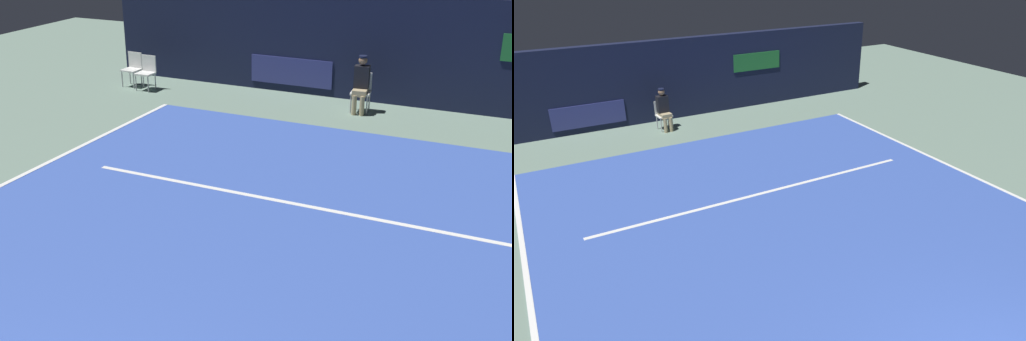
{
  "view_description": "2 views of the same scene",
  "coord_description": "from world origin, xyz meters",
  "views": [
    {
      "loc": [
        3.16,
        -1.71,
        4.51
      ],
      "look_at": [
        -0.38,
        6.03,
        0.98
      ],
      "focal_mm": 45.24,
      "sensor_mm": 36.0,
      "label": 1
    },
    {
      "loc": [
        -4.57,
        -1.5,
        5.18
      ],
      "look_at": [
        -0.25,
        6.29,
        1.0
      ],
      "focal_mm": 33.18,
      "sensor_mm": 36.0,
      "label": 2
    }
  ],
  "objects": [
    {
      "name": "back_wall",
      "position": [
        -0.0,
        13.48,
        1.3
      ],
      "size": [
        15.58,
        0.33,
        2.6
      ],
      "color": "#141933",
      "rests_on": "ground"
    },
    {
      "name": "courtside_chair_far",
      "position": [
        -6.8,
        12.22,
        0.5
      ],
      "size": [
        0.46,
        0.43,
        0.88
      ],
      "color": "white",
      "rests_on": "ground"
    },
    {
      "name": "courtside_chair_near",
      "position": [
        -6.25,
        12.05,
        0.5
      ],
      "size": [
        0.44,
        0.42,
        0.88
      ],
      "color": "white",
      "rests_on": "ground"
    },
    {
      "name": "court_surface",
      "position": [
        0.0,
        5.01,
        0.01
      ],
      "size": [
        10.21,
        12.03,
        0.01
      ],
      "primitive_type": "cube",
      "color": "#3856B2",
      "rests_on": "ground"
    },
    {
      "name": "line_judge_on_chair",
      "position": [
        -0.64,
        12.41,
        0.69
      ],
      "size": [
        0.48,
        0.56,
        1.32
      ],
      "color": "white",
      "rests_on": "ground"
    },
    {
      "name": "ground_plane",
      "position": [
        0.0,
        5.01,
        0.0
      ],
      "size": [
        30.95,
        30.95,
        0.0
      ],
      "primitive_type": "plane",
      "color": "slate"
    },
    {
      "name": "line_service",
      "position": [
        0.0,
        7.12,
        0.01
      ],
      "size": [
        7.97,
        0.1,
        0.01
      ],
      "primitive_type": "cube",
      "color": "white",
      "rests_on": "court_surface"
    }
  ]
}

